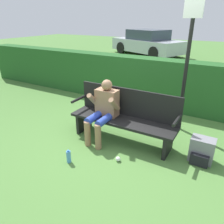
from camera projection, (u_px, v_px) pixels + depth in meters
ground_plane at (122, 140)px, 4.05m from camera, size 40.00×40.00×0.00m
hedge_back at (160, 83)px, 5.39m from camera, size 12.00×0.50×1.19m
park_bench at (124, 116)px, 3.92m from camera, size 1.95×0.48×0.94m
person_seated at (104, 108)px, 3.90m from camera, size 0.54×0.65×1.10m
backpack at (202, 151)px, 3.40m from camera, size 0.36×0.31×0.40m
water_bottle at (69, 157)px, 3.40m from camera, size 0.07×0.07×0.22m
signpost at (187, 61)px, 3.94m from camera, size 0.32×0.09×2.42m
parked_car at (148, 43)px, 12.94m from camera, size 4.77×3.41×1.43m
litter_crumple at (118, 159)px, 3.45m from camera, size 0.08×0.08×0.08m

